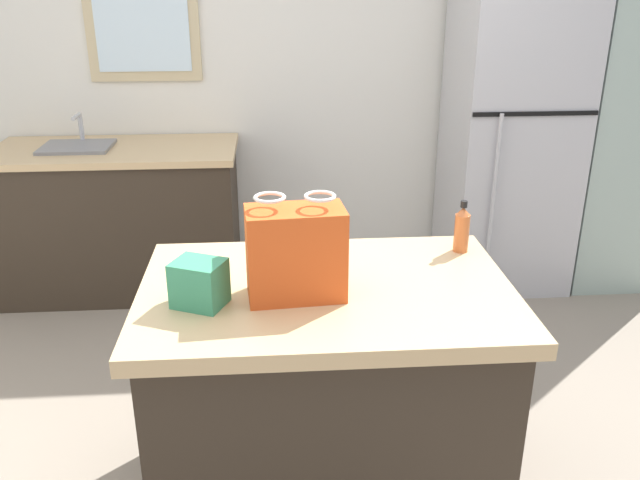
% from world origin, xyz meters
% --- Properties ---
extents(ground, '(6.57, 6.57, 0.00)m').
position_xyz_m(ground, '(0.00, 0.00, 0.00)').
color(ground, gray).
extents(back_wall, '(5.48, 0.13, 2.65)m').
position_xyz_m(back_wall, '(-0.01, 2.24, 1.33)').
color(back_wall, silver).
rests_on(back_wall, ground).
extents(kitchen_island, '(1.27, 0.85, 0.88)m').
position_xyz_m(kitchen_island, '(-0.05, -0.06, 0.44)').
color(kitchen_island, '#33281E').
rests_on(kitchen_island, ground).
extents(refrigerator, '(0.72, 0.73, 1.85)m').
position_xyz_m(refrigerator, '(1.24, 1.81, 0.93)').
color(refrigerator, '#B7B7BC').
rests_on(refrigerator, ground).
extents(tall_cabinet, '(0.59, 0.65, 2.12)m').
position_xyz_m(tall_cabinet, '(1.91, 1.81, 1.06)').
color(tall_cabinet, '#9EB2A8').
rests_on(tall_cabinet, ground).
extents(sink_counter, '(1.44, 0.69, 1.09)m').
position_xyz_m(sink_counter, '(-1.17, 1.83, 0.46)').
color(sink_counter, '#33281E').
rests_on(sink_counter, ground).
extents(shopping_bag, '(0.33, 0.20, 0.35)m').
position_xyz_m(shopping_bag, '(-0.15, -0.12, 1.03)').
color(shopping_bag, '#DB511E').
rests_on(shopping_bag, kitchen_island).
extents(small_box, '(0.20, 0.18, 0.15)m').
position_xyz_m(small_box, '(-0.47, -0.16, 0.95)').
color(small_box, '#388E66').
rests_on(small_box, kitchen_island).
extents(bottle, '(0.06, 0.06, 0.20)m').
position_xyz_m(bottle, '(0.49, 0.21, 0.97)').
color(bottle, '#C66633').
rests_on(bottle, kitchen_island).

